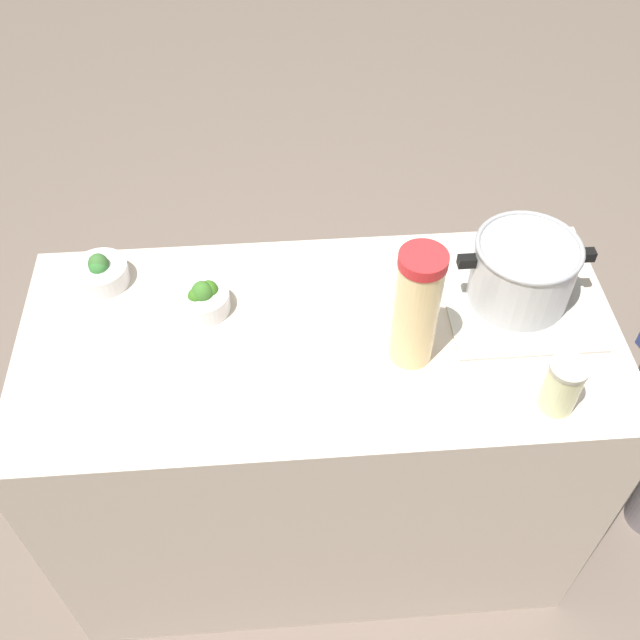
# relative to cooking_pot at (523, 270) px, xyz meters

# --- Properties ---
(ground_plane) EXTENTS (8.00, 8.00, 0.00)m
(ground_plane) POSITION_rel_cooking_pot_xyz_m (-0.46, -0.08, -1.00)
(ground_plane) COLOR #716157
(counter_slab) EXTENTS (1.33, 0.62, 0.91)m
(counter_slab) POSITION_rel_cooking_pot_xyz_m (-0.46, -0.08, -0.54)
(counter_slab) COLOR beige
(counter_slab) RESTS_ON ground_plane
(dish_cloth) EXTENTS (0.33, 0.35, 0.01)m
(dish_cloth) POSITION_rel_cooking_pot_xyz_m (0.00, 0.00, -0.09)
(dish_cloth) COLOR beige
(dish_cloth) RESTS_ON counter_slab
(cooking_pot) EXTENTS (0.30, 0.23, 0.16)m
(cooking_pot) POSITION_rel_cooking_pot_xyz_m (0.00, 0.00, 0.00)
(cooking_pot) COLOR #B7B7BC
(cooking_pot) RESTS_ON dish_cloth
(lemonade_pitcher) EXTENTS (0.10, 0.10, 0.29)m
(lemonade_pitcher) POSITION_rel_cooking_pot_xyz_m (-0.27, -0.14, 0.06)
(lemonade_pitcher) COLOR #F8D692
(lemonade_pitcher) RESTS_ON counter_slab
(mason_jar) EXTENTS (0.08, 0.08, 0.13)m
(mason_jar) POSITION_rel_cooking_pot_xyz_m (0.01, -0.30, -0.03)
(mason_jar) COLOR beige
(mason_jar) RESTS_ON counter_slab
(broccoli_bowl_front) EXTENTS (0.12, 0.12, 0.08)m
(broccoli_bowl_front) POSITION_rel_cooking_pot_xyz_m (-0.71, 0.02, -0.06)
(broccoli_bowl_front) COLOR silver
(broccoli_bowl_front) RESTS_ON counter_slab
(broccoli_bowl_center) EXTENTS (0.13, 0.13, 0.08)m
(broccoli_bowl_center) POSITION_rel_cooking_pot_xyz_m (-0.95, 0.12, -0.06)
(broccoli_bowl_center) COLOR silver
(broccoli_bowl_center) RESTS_ON counter_slab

